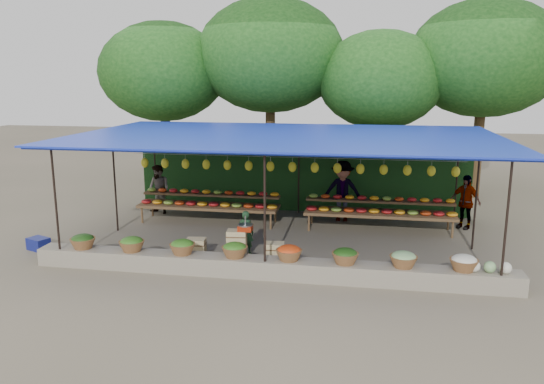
% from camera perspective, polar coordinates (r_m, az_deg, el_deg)
% --- Properties ---
extents(ground, '(60.00, 60.00, 0.00)m').
position_cam_1_polar(ground, '(14.30, 1.39, -5.10)').
color(ground, brown).
rests_on(ground, ground).
extents(stone_curb, '(10.60, 0.55, 0.40)m').
position_cam_1_polar(stone_curb, '(11.67, -0.63, -8.14)').
color(stone_curb, gray).
rests_on(stone_curb, ground).
extents(stall_canopy, '(10.80, 6.60, 2.82)m').
position_cam_1_polar(stall_canopy, '(13.79, 1.49, 5.67)').
color(stall_canopy, black).
rests_on(stall_canopy, ground).
extents(produce_baskets, '(8.98, 0.58, 0.34)m').
position_cam_1_polar(produce_baskets, '(11.56, -1.13, -6.42)').
color(produce_baskets, brown).
rests_on(produce_baskets, stone_curb).
extents(netting_backdrop, '(10.60, 0.06, 2.50)m').
position_cam_1_polar(netting_backdrop, '(17.04, 2.99, 2.05)').
color(netting_backdrop, '#1D4719').
rests_on(netting_backdrop, ground).
extents(tree_row, '(16.51, 5.50, 7.12)m').
position_cam_1_polar(tree_row, '(19.65, 5.68, 13.48)').
color(tree_row, '#352213').
rests_on(tree_row, ground).
extents(fruit_table_left, '(4.21, 0.95, 0.93)m').
position_cam_1_polar(fruit_table_left, '(15.94, -6.76, -1.10)').
color(fruit_table_left, '#4B321E').
rests_on(fruit_table_left, ground).
extents(fruit_table_right, '(4.21, 0.95, 0.93)m').
position_cam_1_polar(fruit_table_right, '(15.30, 11.50, -1.83)').
color(fruit_table_right, '#4B321E').
rests_on(fruit_table_right, ground).
extents(crate_counter, '(2.39, 0.39, 0.77)m').
position_cam_1_polar(crate_counter, '(12.55, -3.93, -6.14)').
color(crate_counter, tan).
rests_on(crate_counter, ground).
extents(weighing_scale, '(0.34, 0.34, 0.36)m').
position_cam_1_polar(weighing_scale, '(12.34, -2.88, -3.80)').
color(weighing_scale, '#AD290D').
rests_on(weighing_scale, crate_counter).
extents(vendor_seated, '(0.44, 0.33, 1.09)m').
position_cam_1_polar(vendor_seated, '(13.02, -2.83, -4.35)').
color(vendor_seated, '#1A3A20').
rests_on(vendor_seated, ground).
extents(customer_left, '(0.92, 0.82, 1.56)m').
position_cam_1_polar(customer_left, '(17.17, -12.06, 0.27)').
color(customer_left, slate).
rests_on(customer_left, ground).
extents(customer_mid, '(1.21, 0.73, 1.84)m').
position_cam_1_polar(customer_mid, '(16.03, 7.58, 0.10)').
color(customer_mid, slate).
rests_on(customer_mid, ground).
extents(customer_right, '(0.95, 0.87, 1.56)m').
position_cam_1_polar(customer_right, '(16.11, 20.08, -0.99)').
color(customer_right, slate).
rests_on(customer_right, ground).
extents(blue_crate_front, '(0.67, 0.60, 0.33)m').
position_cam_1_polar(blue_crate_front, '(13.31, -19.02, -6.38)').
color(blue_crate_front, navy).
rests_on(blue_crate_front, ground).
extents(blue_crate_back, '(0.61, 0.53, 0.30)m').
position_cam_1_polar(blue_crate_back, '(14.67, -23.82, -5.11)').
color(blue_crate_back, navy).
rests_on(blue_crate_back, ground).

